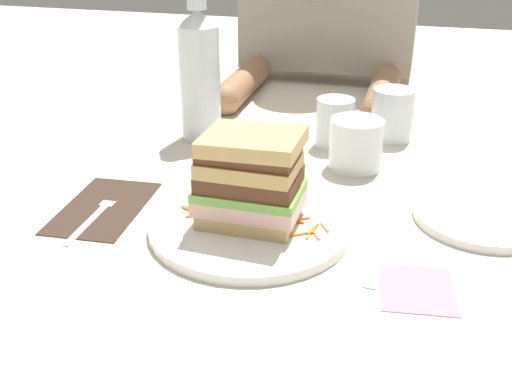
% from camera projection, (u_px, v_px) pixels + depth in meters
% --- Properties ---
extents(ground_plane, '(3.00, 3.00, 0.00)m').
position_uv_depth(ground_plane, '(243.00, 227.00, 0.79)').
color(ground_plane, beige).
extents(main_plate, '(0.26, 0.26, 0.01)m').
position_uv_depth(main_plate, '(250.00, 225.00, 0.78)').
color(main_plate, white).
rests_on(main_plate, ground_plane).
extents(sandwich, '(0.13, 0.10, 0.12)m').
position_uv_depth(sandwich, '(250.00, 179.00, 0.75)').
color(sandwich, tan).
rests_on(sandwich, main_plate).
extents(carrot_shred_0, '(0.02, 0.01, 0.00)m').
position_uv_depth(carrot_shred_0, '(200.00, 211.00, 0.80)').
color(carrot_shred_0, orange).
rests_on(carrot_shred_0, main_plate).
extents(carrot_shred_1, '(0.01, 0.03, 0.00)m').
position_uv_depth(carrot_shred_1, '(210.00, 211.00, 0.80)').
color(carrot_shred_1, orange).
rests_on(carrot_shred_1, main_plate).
extents(carrot_shred_2, '(0.02, 0.02, 0.00)m').
position_uv_depth(carrot_shred_2, '(196.00, 215.00, 0.79)').
color(carrot_shred_2, orange).
rests_on(carrot_shred_2, main_plate).
extents(carrot_shred_3, '(0.02, 0.03, 0.00)m').
position_uv_depth(carrot_shred_3, '(208.00, 217.00, 0.78)').
color(carrot_shred_3, orange).
rests_on(carrot_shred_3, main_plate).
extents(carrot_shred_4, '(0.03, 0.02, 0.00)m').
position_uv_depth(carrot_shred_4, '(198.00, 214.00, 0.79)').
color(carrot_shred_4, orange).
rests_on(carrot_shred_4, main_plate).
extents(carrot_shred_5, '(0.03, 0.01, 0.00)m').
position_uv_depth(carrot_shred_5, '(195.00, 207.00, 0.81)').
color(carrot_shred_5, orange).
rests_on(carrot_shred_5, main_plate).
extents(carrot_shred_6, '(0.01, 0.03, 0.00)m').
position_uv_depth(carrot_shred_6, '(197.00, 209.00, 0.80)').
color(carrot_shred_6, orange).
rests_on(carrot_shred_6, main_plate).
extents(carrot_shred_7, '(0.02, 0.01, 0.00)m').
position_uv_depth(carrot_shred_7, '(188.00, 211.00, 0.80)').
color(carrot_shred_7, orange).
rests_on(carrot_shred_7, main_plate).
extents(carrot_shred_8, '(0.01, 0.03, 0.00)m').
position_uv_depth(carrot_shred_8, '(291.00, 230.00, 0.75)').
color(carrot_shred_8, orange).
rests_on(carrot_shred_8, main_plate).
extents(carrot_shred_9, '(0.01, 0.02, 0.00)m').
position_uv_depth(carrot_shred_9, '(325.00, 227.00, 0.76)').
color(carrot_shred_9, orange).
rests_on(carrot_shred_9, main_plate).
extents(carrot_shred_10, '(0.02, 0.01, 0.00)m').
position_uv_depth(carrot_shred_10, '(295.00, 221.00, 0.77)').
color(carrot_shred_10, orange).
rests_on(carrot_shred_10, main_plate).
extents(carrot_shred_11, '(0.02, 0.02, 0.00)m').
position_uv_depth(carrot_shred_11, '(315.00, 235.00, 0.74)').
color(carrot_shred_11, orange).
rests_on(carrot_shred_11, main_plate).
extents(carrot_shred_12, '(0.01, 0.03, 0.00)m').
position_uv_depth(carrot_shred_12, '(314.00, 229.00, 0.76)').
color(carrot_shred_12, orange).
rests_on(carrot_shred_12, main_plate).
extents(carrot_shred_13, '(0.00, 0.03, 0.00)m').
position_uv_depth(carrot_shred_13, '(310.00, 233.00, 0.75)').
color(carrot_shred_13, orange).
rests_on(carrot_shred_13, main_plate).
extents(carrot_shred_14, '(0.03, 0.02, 0.00)m').
position_uv_depth(carrot_shred_14, '(303.00, 234.00, 0.75)').
color(carrot_shred_14, orange).
rests_on(carrot_shred_14, main_plate).
extents(carrot_shred_15, '(0.02, 0.01, 0.00)m').
position_uv_depth(carrot_shred_15, '(302.00, 219.00, 0.78)').
color(carrot_shred_15, orange).
rests_on(carrot_shred_15, main_plate).
extents(napkin_dark, '(0.12, 0.19, 0.00)m').
position_uv_depth(napkin_dark, '(105.00, 206.00, 0.84)').
color(napkin_dark, '#38281E').
rests_on(napkin_dark, ground_plane).
extents(fork, '(0.02, 0.17, 0.00)m').
position_uv_depth(fork, '(97.00, 211.00, 0.82)').
color(fork, silver).
rests_on(fork, napkin_dark).
extents(knife, '(0.03, 0.20, 0.00)m').
position_uv_depth(knife, '(383.00, 246.00, 0.74)').
color(knife, silver).
rests_on(knife, ground_plane).
extents(juice_glass, '(0.08, 0.08, 0.08)m').
position_uv_depth(juice_glass, '(356.00, 147.00, 0.95)').
color(juice_glass, white).
rests_on(juice_glass, ground_plane).
extents(water_bottle, '(0.07, 0.07, 0.27)m').
position_uv_depth(water_bottle, '(200.00, 73.00, 1.04)').
color(water_bottle, silver).
rests_on(water_bottle, ground_plane).
extents(empty_tumbler_0, '(0.07, 0.07, 0.08)m').
position_uv_depth(empty_tumbler_0, '(335.00, 123.00, 1.04)').
color(empty_tumbler_0, silver).
rests_on(empty_tumbler_0, ground_plane).
extents(empty_tumbler_1, '(0.07, 0.07, 0.09)m').
position_uv_depth(empty_tumbler_1, '(392.00, 115.00, 1.06)').
color(empty_tumbler_1, silver).
rests_on(empty_tumbler_1, ground_plane).
extents(side_plate, '(0.18, 0.18, 0.01)m').
position_uv_depth(side_plate, '(482.00, 217.00, 0.81)').
color(side_plate, white).
rests_on(side_plate, ground_plane).
extents(napkin_pink, '(0.09, 0.10, 0.00)m').
position_uv_depth(napkin_pink, '(416.00, 288.00, 0.66)').
color(napkin_pink, pink).
rests_on(napkin_pink, ground_plane).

